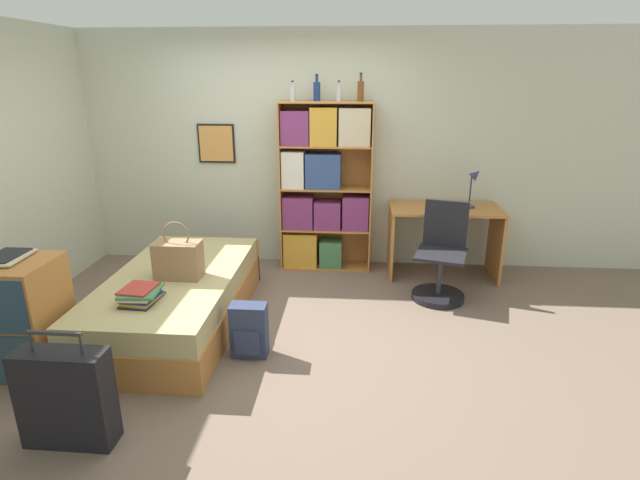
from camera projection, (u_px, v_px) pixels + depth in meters
ground_plane at (258, 326)px, 4.43m from camera, size 14.00×14.00×0.00m
wall_back at (283, 151)px, 5.63m from camera, size 10.00×0.09×2.60m
bed at (177, 298)px, 4.43m from camera, size 1.07×2.09×0.47m
handbag at (178, 259)px, 4.22m from camera, size 0.38×0.22×0.50m
book_stack_on_bed at (141, 294)px, 3.80m from camera, size 0.29×0.35×0.11m
suitcase at (66, 398)px, 2.95m from camera, size 0.54×0.19×0.75m
dresser at (12, 317)px, 3.66m from camera, size 0.68×0.55×0.87m
magazine_pile_on_dresser at (4, 257)px, 3.56m from camera, size 0.31×0.37×0.03m
bookcase at (321, 186)px, 5.50m from camera, size 1.01×0.33×1.86m
bottle_green at (293, 93)px, 5.19m from camera, size 0.06×0.06×0.21m
bottle_brown at (317, 91)px, 5.22m from camera, size 0.07×0.07×0.27m
bottle_clear at (339, 93)px, 5.17m from camera, size 0.06×0.06×0.21m
bottle_blue at (361, 90)px, 5.15m from camera, size 0.07×0.07×0.29m
desk at (444, 229)px, 5.40m from camera, size 1.17×0.63×0.77m
desk_lamp at (474, 181)px, 5.23m from camera, size 0.18×0.13×0.43m
desk_chair at (440, 269)px, 4.92m from camera, size 0.57×0.57×0.96m
backpack at (249, 331)px, 3.91m from camera, size 0.28×0.19×0.43m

